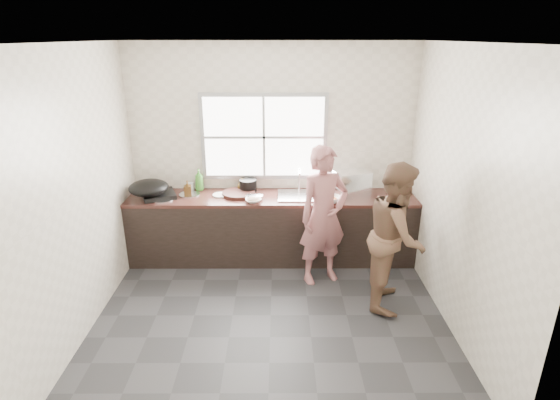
{
  "coord_description": "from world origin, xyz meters",
  "views": [
    {
      "loc": [
        0.09,
        -3.86,
        2.75
      ],
      "look_at": [
        0.1,
        0.65,
        1.05
      ],
      "focal_mm": 28.0,
      "sensor_mm": 36.0,
      "label": 1
    }
  ],
  "objects_px": {
    "bowl_mince": "(253,200)",
    "cutting_board": "(239,193)",
    "bowl_held": "(332,200)",
    "bottle_green": "(199,180)",
    "wok": "(149,188)",
    "dish_rack": "(352,183)",
    "black_pot": "(248,186)",
    "burner": "(159,195)",
    "woman": "(323,220)",
    "pot_lid_left": "(163,199)",
    "bowl_crabs": "(331,200)",
    "bottle_brown_tall": "(188,189)",
    "glass_jar": "(191,186)",
    "person_side": "(396,236)",
    "bottle_brown_short": "(242,185)",
    "pot_lid_right": "(190,194)",
    "plate_food": "(221,195)"
  },
  "relations": [
    {
      "from": "bowl_mince",
      "to": "cutting_board",
      "type": "bearing_deg",
      "value": 128.06
    },
    {
      "from": "cutting_board",
      "to": "bowl_held",
      "type": "bearing_deg",
      "value": -12.41
    },
    {
      "from": "bottle_green",
      "to": "wok",
      "type": "distance_m",
      "value": 0.65
    },
    {
      "from": "cutting_board",
      "to": "dish_rack",
      "type": "relative_size",
      "value": 1.0
    },
    {
      "from": "bowl_mince",
      "to": "black_pot",
      "type": "relative_size",
      "value": 0.87
    },
    {
      "from": "cutting_board",
      "to": "burner",
      "type": "distance_m",
      "value": 0.99
    },
    {
      "from": "woman",
      "to": "pot_lid_left",
      "type": "relative_size",
      "value": 5.66
    },
    {
      "from": "bowl_crabs",
      "to": "bottle_brown_tall",
      "type": "height_order",
      "value": "bottle_brown_tall"
    },
    {
      "from": "woman",
      "to": "glass_jar",
      "type": "height_order",
      "value": "woman"
    },
    {
      "from": "glass_jar",
      "to": "wok",
      "type": "bearing_deg",
      "value": -143.51
    },
    {
      "from": "woman",
      "to": "cutting_board",
      "type": "xyz_separation_m",
      "value": [
        -1.02,
        0.6,
        0.12
      ]
    },
    {
      "from": "person_side",
      "to": "bottle_green",
      "type": "xyz_separation_m",
      "value": [
        -2.26,
        1.25,
        0.21
      ]
    },
    {
      "from": "black_pot",
      "to": "bottle_brown_short",
      "type": "relative_size",
      "value": 1.46
    },
    {
      "from": "bowl_mince",
      "to": "bottle_brown_tall",
      "type": "xyz_separation_m",
      "value": [
        -0.83,
        0.22,
        0.07
      ]
    },
    {
      "from": "bowl_held",
      "to": "wok",
      "type": "distance_m",
      "value": 2.24
    },
    {
      "from": "burner",
      "to": "cutting_board",
      "type": "bearing_deg",
      "value": 3.8
    },
    {
      "from": "cutting_board",
      "to": "bottle_brown_tall",
      "type": "bearing_deg",
      "value": -177.41
    },
    {
      "from": "person_side",
      "to": "bottle_brown_short",
      "type": "distance_m",
      "value": 2.11
    },
    {
      "from": "bowl_crabs",
      "to": "pot_lid_right",
      "type": "distance_m",
      "value": 1.78
    },
    {
      "from": "bowl_crabs",
      "to": "cutting_board",
      "type": "bearing_deg",
      "value": 167.52
    },
    {
      "from": "bowl_held",
      "to": "wok",
      "type": "bearing_deg",
      "value": 177.27
    },
    {
      "from": "woman",
      "to": "plate_food",
      "type": "relative_size",
      "value": 7.6
    },
    {
      "from": "bowl_held",
      "to": "bottle_brown_tall",
      "type": "bearing_deg",
      "value": 172.85
    },
    {
      "from": "bowl_mince",
      "to": "plate_food",
      "type": "xyz_separation_m",
      "value": [
        -0.42,
        0.23,
        -0.02
      ]
    },
    {
      "from": "bottle_green",
      "to": "wok",
      "type": "xyz_separation_m",
      "value": [
        -0.56,
        -0.33,
        0.01
      ]
    },
    {
      "from": "woman",
      "to": "black_pot",
      "type": "height_order",
      "value": "woman"
    },
    {
      "from": "woman",
      "to": "plate_food",
      "type": "xyz_separation_m",
      "value": [
        -1.25,
        0.58,
        0.1
      ]
    },
    {
      "from": "woman",
      "to": "black_pot",
      "type": "distance_m",
      "value": 1.18
    },
    {
      "from": "bottle_brown_short",
      "to": "pot_lid_left",
      "type": "xyz_separation_m",
      "value": [
        -0.95,
        -0.34,
        -0.07
      ]
    },
    {
      "from": "glass_jar",
      "to": "dish_rack",
      "type": "height_order",
      "value": "dish_rack"
    },
    {
      "from": "bottle_brown_short",
      "to": "plate_food",
      "type": "bearing_deg",
      "value": -144.47
    },
    {
      "from": "wok",
      "to": "bowl_crabs",
      "type": "bearing_deg",
      "value": -2.74
    },
    {
      "from": "woman",
      "to": "pot_lid_left",
      "type": "xyz_separation_m",
      "value": [
        -1.94,
        0.42,
        0.1
      ]
    },
    {
      "from": "cutting_board",
      "to": "bowl_crabs",
      "type": "bearing_deg",
      "value": -12.48
    },
    {
      "from": "wok",
      "to": "plate_food",
      "type": "bearing_deg",
      "value": 8.48
    },
    {
      "from": "bottle_green",
      "to": "glass_jar",
      "type": "bearing_deg",
      "value": 180.0
    },
    {
      "from": "woman",
      "to": "bowl_crabs",
      "type": "xyz_separation_m",
      "value": [
        0.12,
        0.34,
        0.12
      ]
    },
    {
      "from": "pot_lid_left",
      "to": "pot_lid_right",
      "type": "distance_m",
      "value": 0.35
    },
    {
      "from": "burner",
      "to": "bottle_brown_tall",
      "type": "bearing_deg",
      "value": 5.95
    },
    {
      "from": "bowl_mince",
      "to": "bottle_brown_short",
      "type": "relative_size",
      "value": 1.26
    },
    {
      "from": "bowl_crabs",
      "to": "pot_lid_left",
      "type": "height_order",
      "value": "bowl_crabs"
    },
    {
      "from": "cutting_board",
      "to": "pot_lid_right",
      "type": "relative_size",
      "value": 1.59
    },
    {
      "from": "wok",
      "to": "glass_jar",
      "type": "bearing_deg",
      "value": 36.49
    },
    {
      "from": "bowl_mince",
      "to": "black_pot",
      "type": "distance_m",
      "value": 0.4
    },
    {
      "from": "person_side",
      "to": "wok",
      "type": "distance_m",
      "value": 2.97
    },
    {
      "from": "bowl_held",
      "to": "black_pot",
      "type": "bearing_deg",
      "value": 159.45
    },
    {
      "from": "bowl_held",
      "to": "bottle_brown_short",
      "type": "xyz_separation_m",
      "value": [
        -1.11,
        0.42,
        0.04
      ]
    },
    {
      "from": "bottle_brown_tall",
      "to": "bottle_brown_short",
      "type": "xyz_separation_m",
      "value": [
        0.67,
        0.2,
        -0.01
      ]
    },
    {
      "from": "black_pot",
      "to": "glass_jar",
      "type": "height_order",
      "value": "black_pot"
    },
    {
      "from": "bowl_crabs",
      "to": "dish_rack",
      "type": "relative_size",
      "value": 0.46
    }
  ]
}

